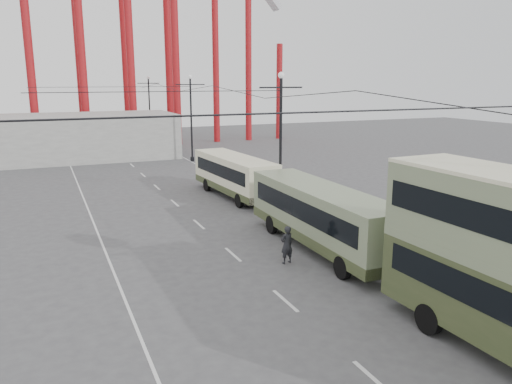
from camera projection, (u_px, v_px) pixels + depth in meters
name	position (u px, v px, depth m)	size (l,w,h in m)	color
ground	(364.00, 342.00, 17.14)	(160.00, 160.00, 0.00)	#474749
road_markings	(185.00, 210.00, 34.45)	(12.52, 120.00, 0.01)	silver
lamp_post_mid	(281.00, 141.00, 34.40)	(3.20, 0.44, 9.32)	black
lamp_post_far	(191.00, 119.00, 54.09)	(3.20, 0.44, 9.32)	black
lamp_post_distant	(150.00, 108.00, 73.79)	(3.20, 0.44, 9.32)	black
fairground_shed	(75.00, 137.00, 56.35)	(22.00, 10.00, 5.00)	gray
single_decker_green	(321.00, 215.00, 26.19)	(2.72, 11.76, 3.32)	gray
single_decker_cream	(234.00, 174.00, 38.08)	(3.26, 10.21, 3.13)	beige
pedestrian	(287.00, 245.00, 24.30)	(0.69, 0.45, 1.90)	black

